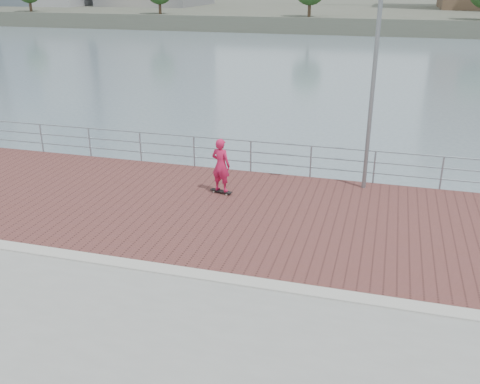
# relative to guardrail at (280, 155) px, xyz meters

# --- Properties ---
(water) EXTENTS (400.00, 400.00, 0.00)m
(water) POSITION_rel_guardrail_xyz_m (-0.00, -7.00, -2.69)
(water) COLOR slate
(water) RESTS_ON ground
(brick_lane) EXTENTS (40.00, 6.80, 0.02)m
(brick_lane) POSITION_rel_guardrail_xyz_m (-0.00, -3.40, -0.68)
(brick_lane) COLOR brown
(brick_lane) RESTS_ON seawall
(curb) EXTENTS (40.00, 0.40, 0.06)m
(curb) POSITION_rel_guardrail_xyz_m (-0.00, -7.00, -0.66)
(curb) COLOR #B7B5AD
(curb) RESTS_ON seawall
(far_shore) EXTENTS (320.00, 95.00, 2.50)m
(far_shore) POSITION_rel_guardrail_xyz_m (-0.00, 115.50, -1.44)
(far_shore) COLOR #4C5142
(far_shore) RESTS_ON ground
(guardrail) EXTENTS (39.06, 0.06, 1.13)m
(guardrail) POSITION_rel_guardrail_xyz_m (0.00, 0.00, 0.00)
(guardrail) COLOR #8C9EA8
(guardrail) RESTS_ON brick_lane
(street_lamp) EXTENTS (0.48, 1.39, 6.53)m
(street_lamp) POSITION_rel_guardrail_xyz_m (2.81, -0.98, 3.95)
(street_lamp) COLOR gray
(street_lamp) RESTS_ON brick_lane
(skateboard) EXTENTS (0.73, 0.34, 0.08)m
(skateboard) POSITION_rel_guardrail_xyz_m (-1.40, -2.19, -0.61)
(skateboard) COLOR black
(skateboard) RESTS_ON brick_lane
(skateboarder) EXTENTS (0.68, 0.53, 1.67)m
(skateboarder) POSITION_rel_guardrail_xyz_m (-1.40, -2.19, 0.25)
(skateboarder) COLOR #CE1B4C
(skateboarder) RESTS_ON skateboard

